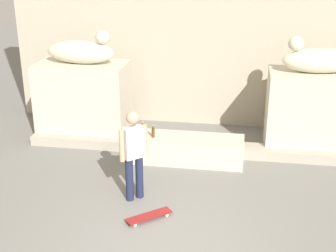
{
  "coord_description": "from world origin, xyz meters",
  "views": [
    {
      "loc": [
        1.0,
        -5.65,
        4.33
      ],
      "look_at": [
        -0.31,
        2.52,
        1.1
      ],
      "focal_mm": 50.35,
      "sensor_mm": 36.0,
      "label": 1
    }
  ],
  "objects": [
    {
      "name": "statue_reclining_right",
      "position": [
        2.59,
        4.43,
        2.04
      ],
      "size": [
        1.65,
        0.74,
        0.78
      ],
      "rotation": [
        0.0,
        0.0,
        3.26
      ],
      "color": "beige",
      "rests_on": "pedestal_right"
    },
    {
      "name": "bottle_red",
      "position": [
        -1.01,
        3.48,
        0.62
      ],
      "size": [
        0.07,
        0.07,
        0.27
      ],
      "color": "red",
      "rests_on": "ledge_block"
    },
    {
      "name": "stair_step",
      "position": [
        0.0,
        3.83,
        0.11
      ],
      "size": [
        7.32,
        0.5,
        0.21
      ],
      "primitive_type": "cube",
      "color": "#A9A08F",
      "rests_on": "ground_plane"
    },
    {
      "name": "bottle_brown",
      "position": [
        -0.76,
        3.32,
        0.62
      ],
      "size": [
        0.07,
        0.07,
        0.27
      ],
      "color": "#593314",
      "rests_on": "ledge_block"
    },
    {
      "name": "skateboard",
      "position": [
        -0.39,
        1.0,
        0.06
      ],
      "size": [
        0.74,
        0.66,
        0.08
      ],
      "rotation": [
        0.0,
        0.0,
        3.83
      ],
      "color": "maroon",
      "rests_on": "ground_plane"
    },
    {
      "name": "pedestal_left",
      "position": [
        -2.63,
        4.43,
        0.88
      ],
      "size": [
        2.06,
        1.17,
        1.76
      ],
      "primitive_type": "cube",
      "color": "beige",
      "rests_on": "ground_plane"
    },
    {
      "name": "statue_reclining_left",
      "position": [
        -2.59,
        4.43,
        2.04
      ],
      "size": [
        1.63,
        0.66,
        0.78
      ],
      "rotation": [
        0.0,
        0.0,
        -0.07
      ],
      "color": "beige",
      "rests_on": "pedestal_left"
    },
    {
      "name": "skater",
      "position": [
        -0.78,
        1.65,
        0.92
      ],
      "size": [
        0.43,
        0.39,
        1.67
      ],
      "rotation": [
        0.0,
        0.0,
        3.85
      ],
      "color": "#1E233F",
      "rests_on": "ground_plane"
    },
    {
      "name": "pedestal_right",
      "position": [
        2.63,
        4.43,
        0.88
      ],
      "size": [
        2.06,
        1.17,
        1.76
      ],
      "primitive_type": "cube",
      "color": "beige",
      "rests_on": "ground_plane"
    },
    {
      "name": "ledge_block",
      "position": [
        0.0,
        3.39,
        0.26
      ],
      "size": [
        2.28,
        0.8,
        0.51
      ],
      "primitive_type": "cube",
      "color": "beige",
      "rests_on": "ground_plane"
    }
  ]
}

